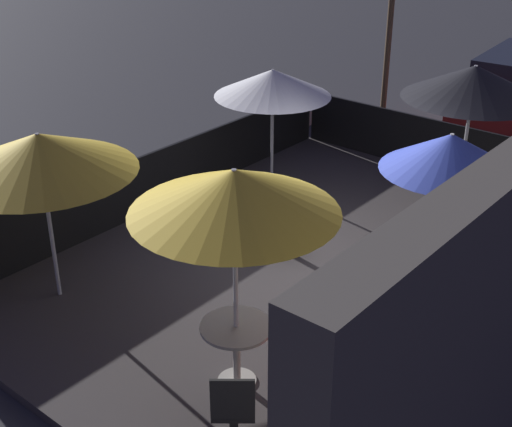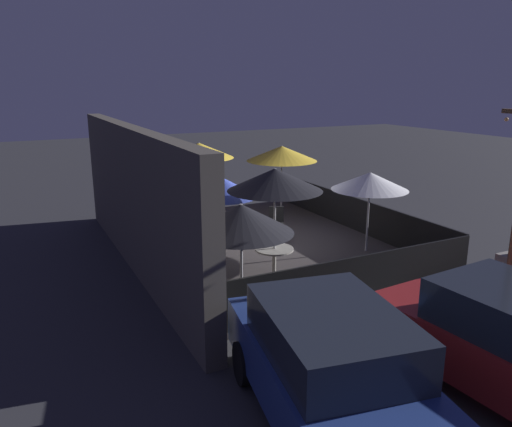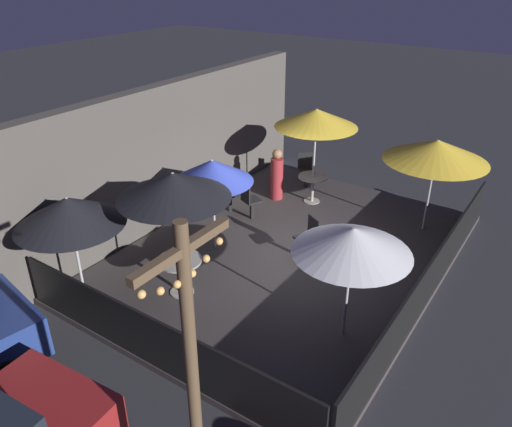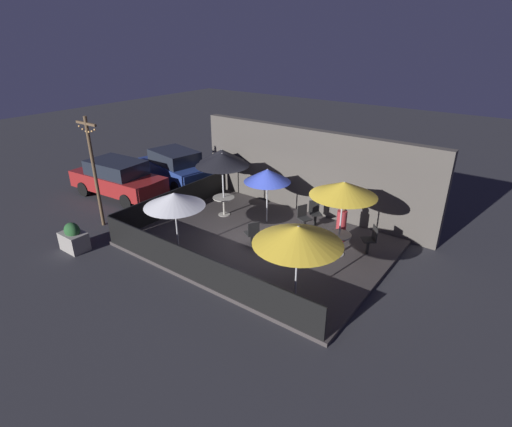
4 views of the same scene
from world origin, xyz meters
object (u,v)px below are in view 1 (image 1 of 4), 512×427
object	(u,v)px
patio_umbrella_0	(474,82)
dining_table_0	(459,189)
patio_umbrella_2	(450,152)
patio_umbrella_5	(40,153)
planter_box	(293,106)
light_post	(390,23)
patio_chair_0	(233,409)
patio_chair_2	(287,223)
patio_umbrella_4	(273,83)
dining_table_1	(236,338)
patio_chair_3	(387,297)
patio_umbrella_1	(234,191)
patio_chair_1	(442,325)
patron_0	(326,350)

from	to	relation	value
patio_umbrella_0	dining_table_0	size ratio (longest dim) A/B	2.97
patio_umbrella_2	patio_umbrella_5	distance (m)	4.91
planter_box	light_post	size ratio (longest dim) A/B	0.24
dining_table_0	patio_chair_0	size ratio (longest dim) A/B	0.87
patio_chair_2	patio_umbrella_4	bearing A→B (deg)	73.38
dining_table_1	planter_box	size ratio (longest dim) A/B	0.78
dining_table_0	patio_chair_2	world-z (taller)	patio_chair_2
dining_table_0	patio_chair_3	bearing A→B (deg)	11.21
patio_umbrella_1	patio_umbrella_4	distance (m)	5.14
dining_table_0	patio_chair_2	bearing A→B (deg)	-29.77
patio_chair_1	patio_chair_2	bearing A→B (deg)	-64.84
patio_umbrella_4	light_post	size ratio (longest dim) A/B	0.50
patio_chair_2	patron_0	distance (m)	3.01
patio_chair_1	light_post	bearing A→B (deg)	-103.18
patio_chair_2	planter_box	world-z (taller)	patio_chair_2
patio_umbrella_1	patio_umbrella_2	size ratio (longest dim) A/B	1.20
patio_chair_1	patron_0	world-z (taller)	patron_0
patio_chair_2	patron_0	size ratio (longest dim) A/B	0.69
dining_table_0	dining_table_1	distance (m)	4.91
patio_chair_2	patio_chair_3	distance (m)	2.15
light_post	patio_chair_0	bearing A→B (deg)	22.49
patio_umbrella_5	patio_chair_2	distance (m)	3.43
patio_chair_1	patio_chair_3	xyz separation A→B (m)	(-0.06, -0.71, 0.04)
patio_chair_2	light_post	xyz separation A→B (m)	(-5.65, -1.81, 1.62)
patio_umbrella_5	patio_chair_2	size ratio (longest dim) A/B	2.44
patio_chair_2	dining_table_0	bearing A→B (deg)	0.00
patio_umbrella_4	planter_box	distance (m)	3.83
patio_umbrella_5	patio_chair_2	bearing A→B (deg)	148.17
patio_umbrella_4	patron_0	size ratio (longest dim) A/B	1.49
dining_table_1	patio_umbrella_2	bearing A→B (deg)	168.51
patio_umbrella_0	patio_umbrella_5	bearing A→B (deg)	-30.86
patio_umbrella_1	patio_umbrella_2	distance (m)	3.33
patio_umbrella_5	dining_table_1	bearing A→B (deg)	93.30
dining_table_0	patio_chair_2	distance (m)	2.79
patio_umbrella_5	patio_umbrella_1	bearing A→B (deg)	93.30
planter_box	patio_umbrella_4	bearing A→B (deg)	31.27
patio_umbrella_5	patio_chair_0	bearing A→B (deg)	80.06
patio_umbrella_2	patio_chair_1	xyz separation A→B (m)	(1.56, 0.84, -1.32)
light_post	planter_box	bearing A→B (deg)	-61.73
dining_table_0	patron_0	xyz separation A→B (m)	(4.56, 0.73, 0.06)
dining_table_1	patio_chair_0	xyz separation A→B (m)	(0.78, 0.65, -0.04)
dining_table_1	patio_chair_2	world-z (taller)	patio_chair_2
patio_chair_1	patron_0	size ratio (longest dim) A/B	0.67
patio_umbrella_2	patron_0	size ratio (longest dim) A/B	1.50
patio_chair_0	dining_table_0	bearing A→B (deg)	-34.48
dining_table_0	patio_chair_2	size ratio (longest dim) A/B	0.89
patio_umbrella_4	planter_box	world-z (taller)	patio_umbrella_4
patio_umbrella_4	patio_chair_0	world-z (taller)	patio_umbrella_4
patio_umbrella_5	light_post	xyz separation A→B (m)	(-8.30, -0.17, 0.19)
patio_chair_3	light_post	world-z (taller)	light_post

